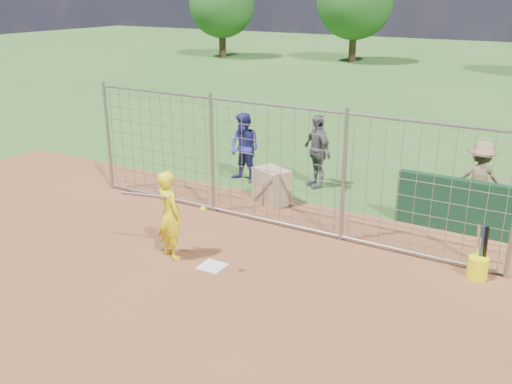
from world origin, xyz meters
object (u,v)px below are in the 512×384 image
Objects in this scene: bystander_c at (479,180)px; bystander_b at (317,151)px; batter at (169,215)px; equipment_bin at (272,186)px; bucket_with_bats at (478,265)px; bystander_a at (245,148)px.

bystander_b is at bearing -9.78° from bystander_c.
batter is 3.40m from equipment_bin.
bucket_with_bats is (4.75, -1.37, -0.15)m from equipment_bin.
bystander_a is 1.72m from equipment_bin.
bystander_b is 1.08× the size of bystander_c.
equipment_bin is (-0.38, -1.57, -0.51)m from bystander_b.
bystander_b reaches higher than equipment_bin.
equipment_bin is 0.82× the size of bucket_with_bats.
equipment_bin is at bearing 11.16° from bystander_c.
bucket_with_bats is at bearing -11.83° from bystander_a.
batter is 4.97m from bystander_b.
batter is 0.91× the size of bystander_b.
bystander_a is 5.52m from bystander_c.
batter is 5.38m from bucket_with_bats.
bucket_with_bats is at bearing -138.34° from batter.
bystander_c is 4.44m from equipment_bin.
bystander_c is 1.72× the size of bucket_with_bats.
bystander_b is 2.27× the size of equipment_bin.
equipment_bin is 4.94m from bucket_with_bats.
bystander_b is at bearing 146.03° from bucket_with_bats.
batter is at bearing -66.25° from bystander_a.
bystander_c reaches higher than equipment_bin.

